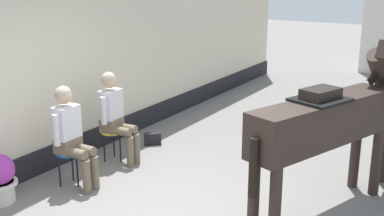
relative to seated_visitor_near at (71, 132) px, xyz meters
name	(u,v)px	position (x,y,z in m)	size (l,w,h in m)	color
ground_plane	(269,147)	(1.68, 2.80, -0.78)	(40.00, 40.00, 0.00)	slate
pub_facade_wall	(87,55)	(-0.87, 1.30, 0.76)	(0.34, 14.00, 3.40)	beige
seated_visitor_near	(71,132)	(0.00, 0.00, 0.00)	(0.61, 0.49, 1.39)	#194C99
seated_visitor_far	(115,113)	(-0.08, 1.00, 0.00)	(0.61, 0.49, 1.39)	gold
saddled_horse_near	(331,119)	(3.11, 1.12, 0.38)	(1.27, 2.87, 2.06)	#2D231E
satchel_bag	(153,139)	(-0.04, 1.87, -0.68)	(0.28, 0.12, 0.20)	black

